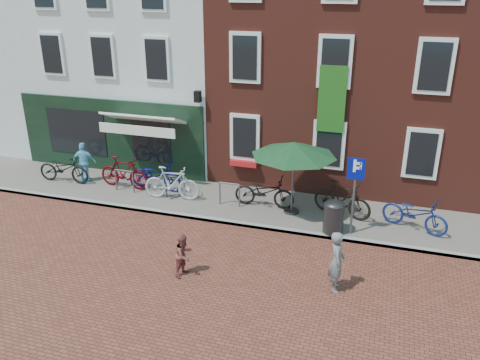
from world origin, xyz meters
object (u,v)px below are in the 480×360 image
(litter_bin, at_px, (334,215))
(bicycle_4, at_px, (264,192))
(bicycle_1, at_px, (124,172))
(bicycle_2, at_px, (156,175))
(bicycle_6, at_px, (415,214))
(bicycle_5, at_px, (342,199))
(parking_sign, at_px, (355,183))
(bicycle_3, at_px, (172,183))
(woman, at_px, (337,261))
(bicycle_0, at_px, (64,169))
(parasol, at_px, (294,146))
(cafe_person, at_px, (84,162))
(boy, at_px, (184,255))

(litter_bin, relative_size, bicycle_4, 0.55)
(bicycle_1, xyz_separation_m, bicycle_2, (1.18, 0.23, -0.06))
(litter_bin, bearing_deg, bicycle_6, 21.96)
(bicycle_4, relative_size, bicycle_5, 1.03)
(parking_sign, relative_size, bicycle_3, 1.22)
(litter_bin, relative_size, bicycle_5, 0.57)
(woman, distance_m, bicycle_0, 11.34)
(parasol, xyz_separation_m, bicycle_1, (-6.30, 0.21, -1.69))
(cafe_person, bearing_deg, boy, 128.00)
(cafe_person, bearing_deg, bicycle_6, 163.56)
(parking_sign, bearing_deg, woman, -91.86)
(bicycle_0, xyz_separation_m, bicycle_1, (2.45, 0.19, 0.06))
(cafe_person, bearing_deg, litter_bin, 157.50)
(bicycle_1, bearing_deg, parking_sign, -93.86)
(bicycle_5, bearing_deg, bicycle_6, -79.40)
(cafe_person, bearing_deg, bicycle_1, 161.77)
(bicycle_5, distance_m, bicycle_6, 2.25)
(litter_bin, bearing_deg, bicycle_1, 171.18)
(bicycle_3, bearing_deg, bicycle_4, -89.84)
(boy, relative_size, bicycle_0, 0.57)
(bicycle_1, relative_size, bicycle_4, 0.97)
(parasol, relative_size, bicycle_3, 1.38)
(cafe_person, distance_m, bicycle_3, 3.86)
(bicycle_3, bearing_deg, bicycle_5, -92.12)
(boy, relative_size, bicycle_4, 0.57)
(boy, height_order, bicycle_5, bicycle_5)
(woman, relative_size, cafe_person, 1.04)
(bicycle_2, bearing_deg, bicycle_5, -88.14)
(litter_bin, distance_m, parasol, 2.48)
(bicycle_5, bearing_deg, bicycle_1, 108.62)
(litter_bin, distance_m, bicycle_6, 2.52)
(bicycle_4, height_order, bicycle_6, same)
(woman, height_order, bicycle_0, woman)
(woman, xyz_separation_m, bicycle_1, (-8.22, 4.01, -0.10))
(bicycle_1, bearing_deg, cafe_person, 90.25)
(parasol, distance_m, bicycle_3, 4.53)
(bicycle_5, bearing_deg, bicycle_3, 112.63)
(boy, relative_size, bicycle_5, 0.59)
(boy, distance_m, bicycle_0, 8.07)
(bicycle_4, bearing_deg, parking_sign, -111.16)
(parking_sign, relative_size, bicycle_6, 1.19)
(litter_bin, relative_size, boy, 0.97)
(bicycle_5, bearing_deg, bicycle_0, 109.61)
(parasol, xyz_separation_m, bicycle_4, (-0.97, 0.18, -1.75))
(bicycle_5, height_order, bicycle_6, bicycle_5)
(litter_bin, height_order, bicycle_4, litter_bin)
(woman, distance_m, bicycle_4, 4.93)
(parking_sign, distance_m, cafe_person, 10.15)
(bicycle_2, xyz_separation_m, bicycle_5, (6.73, -0.20, 0.06))
(litter_bin, height_order, cafe_person, cafe_person)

